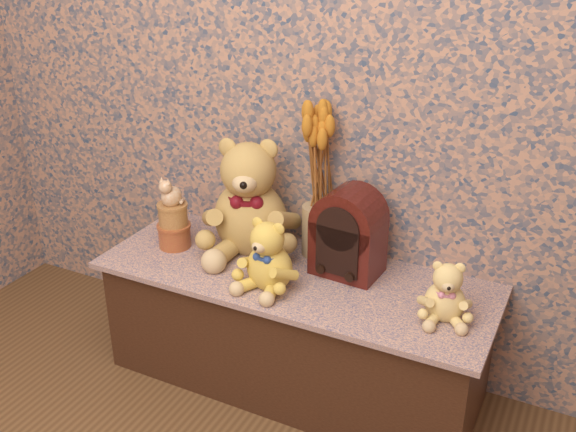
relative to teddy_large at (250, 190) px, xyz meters
name	(u,v)px	position (x,y,z in m)	size (l,w,h in m)	color
display_shelf	(294,328)	(0.23, -0.11, -0.46)	(1.38, 0.52, 0.45)	navy
teddy_large	(250,190)	(0.00, 0.00, 0.00)	(0.36, 0.43, 0.46)	#AE8643
teddy_medium	(269,251)	(0.19, -0.21, -0.10)	(0.21, 0.25, 0.26)	gold
teddy_small	(446,288)	(0.76, -0.14, -0.12)	(0.16, 0.20, 0.21)	#DFB56A
cathedral_radio	(349,231)	(0.39, -0.01, -0.07)	(0.23, 0.16, 0.31)	#3D110B
ceramic_vase	(317,230)	(0.24, 0.06, -0.13)	(0.11, 0.11, 0.19)	tan
dried_stalks	(319,154)	(0.24, 0.06, 0.16)	(0.21, 0.21, 0.39)	#C2711F
biscuit_tin_lower	(175,236)	(-0.26, -0.12, -0.19)	(0.12, 0.12, 0.09)	#B67535
biscuit_tin_upper	(173,215)	(-0.26, -0.12, -0.10)	(0.11, 0.11, 0.08)	#DCB660
cat_figurine	(171,190)	(-0.26, -0.12, 0.00)	(0.08, 0.09, 0.12)	silver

